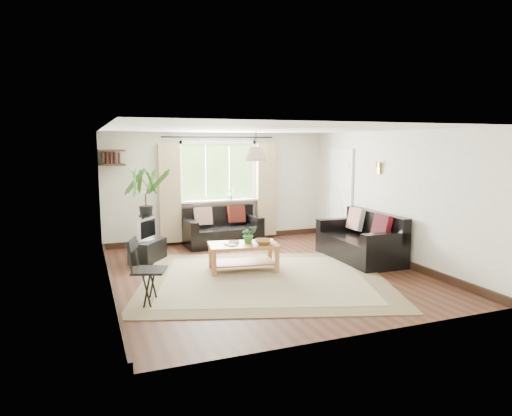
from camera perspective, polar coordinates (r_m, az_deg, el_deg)
name	(u,v)px	position (r m, az deg, el deg)	size (l,w,h in m)	color
floor	(264,272)	(7.81, 1.06, -8.04)	(5.50, 5.50, 0.00)	black
ceiling	(265,129)	(7.51, 1.11, 9.84)	(5.50, 5.50, 0.00)	white
wall_back	(218,187)	(10.15, -4.75, 2.59)	(5.00, 0.02, 2.40)	beige
wall_front	(358,232)	(5.15, 12.62, -2.98)	(5.00, 0.02, 2.40)	beige
wall_left	(107,210)	(7.03, -18.16, -0.25)	(0.02, 5.50, 2.40)	beige
wall_right	(389,196)	(8.81, 16.35, 1.44)	(0.02, 5.50, 2.40)	beige
rug	(264,279)	(7.42, 1.02, -8.83)	(3.86, 3.31, 0.02)	beige
window	(219,172)	(10.09, -4.71, 4.55)	(2.50, 0.16, 2.16)	white
door	(340,197)	(10.21, 10.40, 1.39)	(0.06, 0.96, 2.06)	silver
corner_shelf	(112,158)	(9.48, -17.61, 6.03)	(0.50, 0.50, 0.34)	black
pendant_lamp	(256,150)	(7.88, 0.00, 7.22)	(0.36, 0.36, 0.54)	beige
wall_sconce	(378,166)	(8.96, 14.96, 5.07)	(0.12, 0.12, 0.28)	beige
sofa_back	(223,227)	(9.81, -4.19, -2.42)	(1.62, 0.81, 0.76)	black
sofa_right	(360,237)	(8.77, 12.82, -3.60)	(0.90, 1.80, 0.85)	black
coffee_table	(243,257)	(7.85, -1.60, -6.17)	(1.16, 0.63, 0.47)	#935E30
table_plant	(249,234)	(7.83, -0.92, -3.29)	(0.27, 0.23, 0.30)	#2D6E2C
bowl	(264,242)	(7.75, 0.99, -4.25)	(0.31, 0.31, 0.08)	olive
book_a	(227,245)	(7.65, -3.66, -4.67)	(0.16, 0.22, 0.02)	silver
book_b	(229,242)	(7.88, -3.44, -4.26)	(0.18, 0.24, 0.02)	#532621
tv_stand	(148,251)	(8.72, -13.38, -5.22)	(0.73, 0.41, 0.39)	black
tv	(147,229)	(8.63, -13.47, -2.55)	(0.56, 0.19, 0.43)	#A5A5AA
palm_stand	(146,212)	(9.06, -13.57, -0.48)	(0.66, 0.66, 1.71)	black
folding_chair	(149,271)	(6.40, -13.19, -7.73)	(0.47, 0.47, 0.90)	black
sill_plant	(231,193)	(10.13, -3.19, 1.83)	(0.14, 0.10, 0.27)	#2D6023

